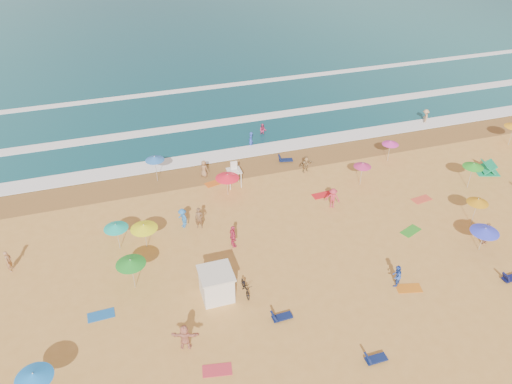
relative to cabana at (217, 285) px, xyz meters
name	(u,v)px	position (x,y,z in m)	size (l,w,h in m)	color
ground	(280,252)	(5.55, 2.90, -1.00)	(220.00, 220.00, 0.00)	gold
wet_sand	(236,168)	(5.55, 15.40, -0.99)	(220.00, 220.00, 0.00)	olive
surf_foam	(214,126)	(5.55, 24.22, -0.90)	(200.00, 18.70, 0.05)	white
cabana	(217,285)	(0.00, 0.00, 0.00)	(2.00, 2.00, 2.00)	white
cabana_roof	(216,273)	(0.00, 0.00, 1.06)	(2.20, 2.20, 0.12)	silver
bicycle	(245,287)	(1.90, -0.30, -0.51)	(0.65, 1.88, 0.99)	black
lifeguard_stand	(234,175)	(4.65, 12.57, 0.05)	(1.20, 1.20, 2.10)	white
beach_umbrellas	(286,224)	(6.14, 3.40, 1.11)	(54.85, 28.74, 0.82)	#16B69E
loungers	(400,253)	(13.87, -0.03, -0.83)	(58.36, 23.64, 0.34)	#0F164B
towels	(282,287)	(4.41, -0.53, -0.98)	(36.93, 27.12, 0.03)	#D24A1A
beachgoers	(260,214)	(5.21, 6.82, -0.18)	(45.98, 29.60, 2.13)	#9B7847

